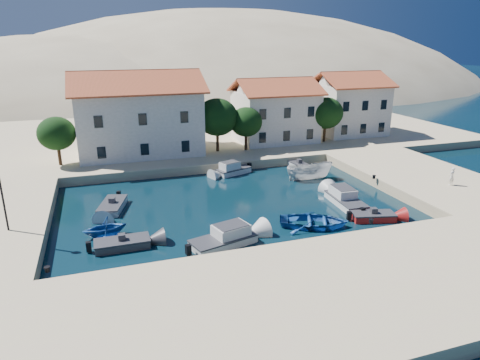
% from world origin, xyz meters
% --- Properties ---
extents(ground, '(400.00, 400.00, 0.00)m').
position_xyz_m(ground, '(0.00, 0.00, 0.00)').
color(ground, black).
rests_on(ground, ground).
extents(quay_south, '(52.00, 12.00, 1.00)m').
position_xyz_m(quay_south, '(0.00, -6.00, 0.50)').
color(quay_south, '#C7B988').
rests_on(quay_south, ground).
extents(quay_east, '(11.00, 20.00, 1.00)m').
position_xyz_m(quay_east, '(20.50, 10.00, 0.50)').
color(quay_east, '#C7B988').
rests_on(quay_east, ground).
extents(quay_north, '(80.00, 36.00, 1.00)m').
position_xyz_m(quay_north, '(2.00, 38.00, 0.50)').
color(quay_north, '#C7B988').
rests_on(quay_north, ground).
extents(hills, '(254.00, 176.00, 99.00)m').
position_xyz_m(hills, '(20.64, 123.62, -23.40)').
color(hills, '#9C8A6A').
rests_on(hills, ground).
extents(building_left, '(14.70, 9.45, 9.70)m').
position_xyz_m(building_left, '(-6.00, 28.00, 5.94)').
color(building_left, beige).
rests_on(building_left, quay_north).
extents(building_mid, '(10.50, 8.40, 8.30)m').
position_xyz_m(building_mid, '(12.00, 29.00, 5.22)').
color(building_mid, beige).
rests_on(building_mid, quay_north).
extents(building_right, '(9.45, 8.40, 8.80)m').
position_xyz_m(building_right, '(24.00, 30.00, 5.47)').
color(building_right, beige).
rests_on(building_right, quay_north).
extents(trees, '(37.30, 5.30, 6.45)m').
position_xyz_m(trees, '(4.51, 25.46, 4.84)').
color(trees, '#382314').
rests_on(trees, quay_north).
extents(lamppost, '(0.35, 0.25, 6.22)m').
position_xyz_m(lamppost, '(-17.50, 8.00, 4.75)').
color(lamppost, black).
rests_on(lamppost, quay_west).
extents(bollards, '(29.36, 9.56, 0.30)m').
position_xyz_m(bollards, '(2.80, 3.87, 1.15)').
color(bollards, black).
rests_on(bollards, ground).
extents(motorboat_grey_sw, '(3.84, 1.72, 1.25)m').
position_xyz_m(motorboat_grey_sw, '(-9.83, 4.62, 0.29)').
color(motorboat_grey_sw, '#323237').
rests_on(motorboat_grey_sw, ground).
extents(cabin_cruiser_south, '(5.14, 3.23, 1.60)m').
position_xyz_m(cabin_cruiser_south, '(-2.94, 2.73, 0.48)').
color(cabin_cruiser_south, silver).
rests_on(cabin_cruiser_south, ground).
extents(rowboat_south, '(6.46, 5.68, 1.11)m').
position_xyz_m(rowboat_south, '(4.79, 3.64, 0.00)').
color(rowboat_south, '#1C509B').
rests_on(rowboat_south, ground).
extents(motorboat_red_se, '(3.71, 2.33, 1.25)m').
position_xyz_m(motorboat_red_se, '(9.96, 3.21, 0.30)').
color(motorboat_red_se, maroon).
rests_on(motorboat_red_se, ground).
extents(cabin_cruiser_east, '(2.32, 5.02, 1.60)m').
position_xyz_m(cabin_cruiser_east, '(9.69, 6.93, 0.48)').
color(cabin_cruiser_east, silver).
rests_on(cabin_cruiser_east, ground).
extents(boat_east, '(5.22, 2.41, 1.95)m').
position_xyz_m(boat_east, '(9.98, 14.52, 0.00)').
color(boat_east, silver).
rests_on(boat_east, ground).
extents(motorboat_white_ne, '(1.71, 3.10, 1.25)m').
position_xyz_m(motorboat_white_ne, '(10.80, 18.67, 0.30)').
color(motorboat_white_ne, silver).
rests_on(motorboat_white_ne, ground).
extents(rowboat_west, '(3.53, 3.17, 1.67)m').
position_xyz_m(rowboat_west, '(-10.91, 7.02, 0.00)').
color(rowboat_west, '#1C509B').
rests_on(rowboat_west, ground).
extents(motorboat_white_west, '(2.88, 4.43, 1.25)m').
position_xyz_m(motorboat_white_west, '(-10.15, 12.41, 0.29)').
color(motorboat_white_west, silver).
rests_on(motorboat_white_west, ground).
extents(cabin_cruiser_north, '(4.19, 2.86, 1.60)m').
position_xyz_m(cabin_cruiser_north, '(3.00, 19.00, 0.48)').
color(cabin_cruiser_north, silver).
rests_on(cabin_cruiser_north, ground).
extents(pedestrian, '(0.71, 0.57, 1.72)m').
position_xyz_m(pedestrian, '(20.37, 6.01, 1.86)').
color(pedestrian, white).
rests_on(pedestrian, quay_east).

